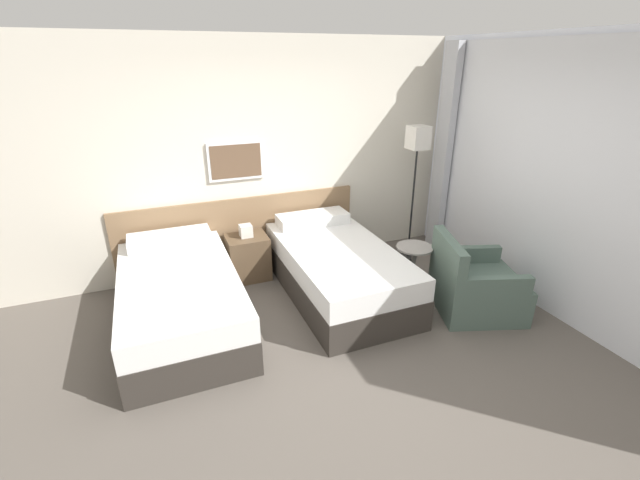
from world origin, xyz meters
TOP-DOWN VIEW (x-y plane):
  - ground_plane at (0.00, 0.00)m, footprint 16.00×16.00m
  - wall_headboard at (-0.03, 2.17)m, footprint 10.00×0.10m
  - wall_window at (2.24, -0.07)m, footprint 0.21×4.64m
  - bed_near_door at (-1.35, 1.10)m, footprint 1.08×2.02m
  - bed_near_window at (0.33, 1.10)m, footprint 1.08×2.02m
  - nightstand at (-0.51, 1.85)m, footprint 0.47×0.43m
  - floor_lamp at (1.58, 1.59)m, footprint 0.24×0.24m
  - side_table at (1.12, 0.82)m, footprint 0.40×0.40m
  - armchair at (1.50, 0.24)m, footprint 1.02×1.01m

SIDE VIEW (x-z plane):
  - ground_plane at x=0.00m, z-range 0.00..0.00m
  - armchair at x=1.50m, z-range -0.15..0.66m
  - nightstand at x=-0.51m, z-range -0.06..0.61m
  - bed_near_door at x=-1.35m, z-range -0.06..0.63m
  - bed_near_window at x=0.33m, z-range -0.06..0.63m
  - side_table at x=1.12m, z-range 0.10..0.65m
  - wall_headboard at x=-0.03m, z-range -0.05..2.65m
  - wall_window at x=2.24m, z-range -0.01..2.69m
  - floor_lamp at x=1.58m, z-range 0.57..2.29m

